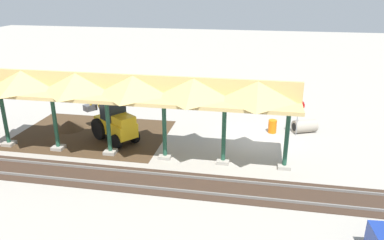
% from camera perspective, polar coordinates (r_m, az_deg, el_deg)
% --- Properties ---
extents(ground_plane, '(120.00, 120.00, 0.00)m').
position_cam_1_polar(ground_plane, '(24.83, 9.82, -2.90)').
color(ground_plane, '#9E998E').
extents(dirt_work_zone, '(9.93, 7.00, 0.01)m').
position_cam_1_polar(dirt_work_zone, '(26.11, -14.91, -2.12)').
color(dirt_work_zone, '#42301E').
rests_on(dirt_work_zone, ground).
extents(platform_canopy, '(18.11, 3.20, 4.90)m').
position_cam_1_polar(platform_canopy, '(21.01, -8.87, 4.91)').
color(platform_canopy, '#9E998E').
rests_on(platform_canopy, ground).
extents(rail_tracks, '(60.00, 2.58, 0.15)m').
position_cam_1_polar(rail_tracks, '(18.88, 9.32, -10.62)').
color(rail_tracks, slate).
rests_on(rail_tracks, ground).
extents(stop_sign, '(0.74, 0.23, 2.49)m').
position_cam_1_polar(stop_sign, '(25.45, 15.90, 1.51)').
color(stop_sign, gray).
rests_on(stop_sign, ground).
extents(backhoe, '(4.80, 4.01, 2.82)m').
position_cam_1_polar(backhoe, '(24.47, -11.78, -0.20)').
color(backhoe, yellow).
rests_on(backhoe, ground).
extents(dirt_mound, '(3.89, 3.89, 1.40)m').
position_cam_1_polar(dirt_mound, '(27.51, -18.06, -1.31)').
color(dirt_mound, '#42301E').
rests_on(dirt_mound, ground).
extents(concrete_pipe, '(1.80, 1.42, 0.87)m').
position_cam_1_polar(concrete_pipe, '(26.60, 16.79, -0.89)').
color(concrete_pipe, '#9E9384').
rests_on(concrete_pipe, ground).
extents(traffic_barrel, '(0.56, 0.56, 0.90)m').
position_cam_1_polar(traffic_barrel, '(25.95, 12.15, -0.96)').
color(traffic_barrel, orange).
rests_on(traffic_barrel, ground).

